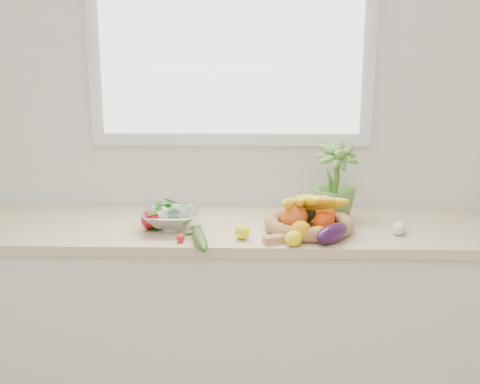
{
  "coord_description": "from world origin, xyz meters",
  "views": [
    {
      "loc": [
        0.12,
        -0.55,
        1.67
      ],
      "look_at": [
        0.05,
        1.93,
        1.05
      ],
      "focal_mm": 45.0,
      "sensor_mm": 36.0,
      "label": 1
    }
  ],
  "objects_px": {
    "potted_herb": "(335,182)",
    "fruit_basket": "(308,218)",
    "eggplant": "(333,233)",
    "apple": "(150,220)",
    "cucumber": "(200,239)",
    "colander_with_spinach": "(171,215)"
  },
  "relations": [
    {
      "from": "eggplant",
      "to": "fruit_basket",
      "type": "relative_size",
      "value": 0.41
    },
    {
      "from": "fruit_basket",
      "to": "cucumber",
      "type": "bearing_deg",
      "value": -155.51
    },
    {
      "from": "apple",
      "to": "fruit_basket",
      "type": "distance_m",
      "value": 0.67
    },
    {
      "from": "eggplant",
      "to": "cucumber",
      "type": "xyz_separation_m",
      "value": [
        -0.52,
        -0.05,
        -0.01
      ]
    },
    {
      "from": "apple",
      "to": "cucumber",
      "type": "height_order",
      "value": "apple"
    },
    {
      "from": "colander_with_spinach",
      "to": "potted_herb",
      "type": "bearing_deg",
      "value": 13.08
    },
    {
      "from": "eggplant",
      "to": "colander_with_spinach",
      "type": "distance_m",
      "value": 0.68
    },
    {
      "from": "potted_herb",
      "to": "cucumber",
      "type": "bearing_deg",
      "value": -146.99
    },
    {
      "from": "potted_herb",
      "to": "eggplant",
      "type": "bearing_deg",
      "value": -97.78
    },
    {
      "from": "apple",
      "to": "cucumber",
      "type": "relative_size",
      "value": 0.29
    },
    {
      "from": "potted_herb",
      "to": "fruit_basket",
      "type": "relative_size",
      "value": 0.73
    },
    {
      "from": "apple",
      "to": "colander_with_spinach",
      "type": "bearing_deg",
      "value": -1.49
    },
    {
      "from": "apple",
      "to": "colander_with_spinach",
      "type": "height_order",
      "value": "colander_with_spinach"
    },
    {
      "from": "fruit_basket",
      "to": "colander_with_spinach",
      "type": "height_order",
      "value": "fruit_basket"
    },
    {
      "from": "apple",
      "to": "cucumber",
      "type": "xyz_separation_m",
      "value": [
        0.23,
        -0.21,
        -0.02
      ]
    },
    {
      "from": "apple",
      "to": "eggplant",
      "type": "bearing_deg",
      "value": -11.82
    },
    {
      "from": "potted_herb",
      "to": "fruit_basket",
      "type": "distance_m",
      "value": 0.24
    },
    {
      "from": "apple",
      "to": "eggplant",
      "type": "distance_m",
      "value": 0.77
    },
    {
      "from": "cucumber",
      "to": "potted_herb",
      "type": "distance_m",
      "value": 0.69
    },
    {
      "from": "apple",
      "to": "fruit_basket",
      "type": "height_order",
      "value": "fruit_basket"
    },
    {
      "from": "colander_with_spinach",
      "to": "eggplant",
      "type": "bearing_deg",
      "value": -13.15
    },
    {
      "from": "eggplant",
      "to": "potted_herb",
      "type": "height_order",
      "value": "potted_herb"
    }
  ]
}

